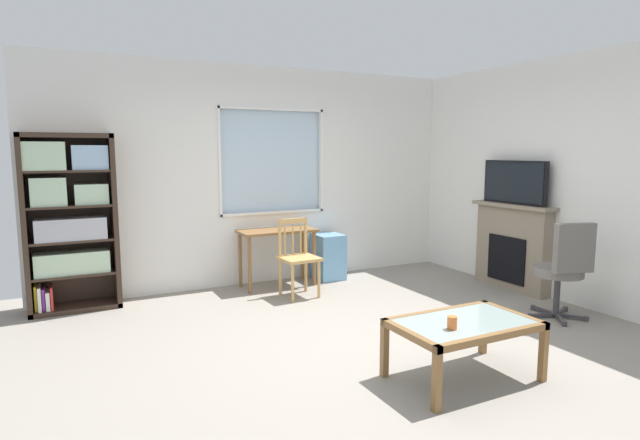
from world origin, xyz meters
TOP-DOWN VIEW (x-y plane):
  - ground at (0.00, 0.00)m, footprint 6.41×5.92m
  - wall_back_with_window at (-0.02, 2.46)m, footprint 5.41×0.15m
  - wall_right at (2.76, 0.00)m, footprint 0.12×5.12m
  - bookshelf at (-2.21, 2.22)m, footprint 0.90×0.38m
  - desk_under_window at (0.09, 2.11)m, footprint 0.95×0.45m
  - wooden_chair at (0.14, 1.60)m, footprint 0.44×0.42m
  - plastic_drawer_unit at (0.84, 2.16)m, footprint 0.35×0.40m
  - fireplace at (2.61, 0.69)m, footprint 0.26×1.13m
  - tv at (2.59, 0.69)m, footprint 0.06×0.92m
  - office_chair at (2.13, -0.40)m, footprint 0.58×0.61m
  - coffee_table at (0.30, -0.99)m, footprint 1.04×0.65m
  - sippy_cup at (0.10, -1.08)m, footprint 0.07×0.07m

SIDE VIEW (x-z plane):
  - ground at x=0.00m, z-range -0.02..0.00m
  - plastic_drawer_unit at x=0.84m, z-range 0.00..0.60m
  - coffee_table at x=0.30m, z-range 0.16..0.61m
  - wooden_chair at x=0.14m, z-range 0.01..0.91m
  - sippy_cup at x=0.10m, z-range 0.45..0.54m
  - fireplace at x=2.61m, z-range 0.00..1.05m
  - office_chair at x=2.13m, z-range 0.05..1.05m
  - desk_under_window at x=0.09m, z-range 0.24..0.96m
  - bookshelf at x=-2.21m, z-range 0.08..1.94m
  - tv at x=2.59m, z-range 1.05..1.57m
  - wall_back_with_window at x=-0.02m, z-range -0.02..2.71m
  - wall_right at x=2.76m, z-range 0.00..2.73m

